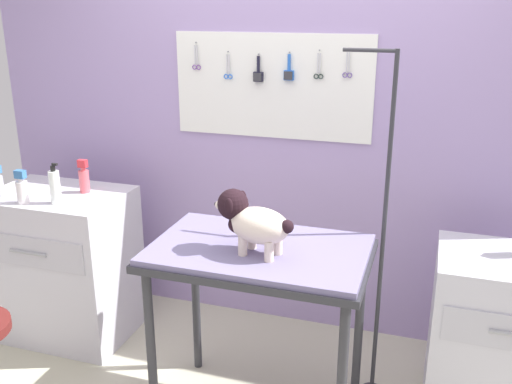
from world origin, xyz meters
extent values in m
cube|color=#A48DC3|center=(0.00, 1.28, 1.15)|extent=(4.00, 0.06, 2.30)
cube|color=white|center=(-0.14, 1.24, 1.51)|extent=(1.19, 0.02, 0.60)
cylinder|color=gray|center=(-0.61, 1.23, 1.75)|extent=(0.01, 0.02, 0.01)
cube|color=silver|center=(-0.61, 1.22, 1.68)|extent=(0.01, 0.00, 0.11)
cube|color=silver|center=(-0.60, 1.22, 1.68)|extent=(0.01, 0.00, 0.11)
torus|color=#683C8B|center=(-0.62, 1.22, 1.61)|extent=(0.03, 0.01, 0.03)
torus|color=#683C8B|center=(-0.59, 1.22, 1.61)|extent=(0.03, 0.01, 0.03)
cylinder|color=gray|center=(-0.41, 1.23, 1.71)|extent=(0.01, 0.02, 0.01)
cube|color=silver|center=(-0.41, 1.22, 1.64)|extent=(0.01, 0.00, 0.11)
cube|color=silver|center=(-0.40, 1.22, 1.64)|extent=(0.01, 0.00, 0.11)
torus|color=blue|center=(-0.42, 1.22, 1.56)|extent=(0.03, 0.01, 0.03)
torus|color=blue|center=(-0.39, 1.22, 1.56)|extent=(0.03, 0.01, 0.03)
cylinder|color=gray|center=(-0.22, 1.23, 1.70)|extent=(0.01, 0.02, 0.01)
cylinder|color=black|center=(-0.22, 1.22, 1.64)|extent=(0.02, 0.02, 0.09)
cube|color=black|center=(-0.22, 1.22, 1.57)|extent=(0.06, 0.02, 0.06)
cube|color=#333338|center=(-0.22, 1.21, 1.57)|extent=(0.05, 0.01, 0.05)
cylinder|color=gray|center=(-0.04, 1.23, 1.71)|extent=(0.01, 0.02, 0.01)
cylinder|color=blue|center=(-0.04, 1.22, 1.66)|extent=(0.02, 0.02, 0.09)
cube|color=blue|center=(-0.04, 1.22, 1.58)|extent=(0.06, 0.02, 0.06)
cube|color=#333338|center=(-0.04, 1.21, 1.58)|extent=(0.05, 0.01, 0.05)
cylinder|color=gray|center=(0.14, 1.23, 1.73)|extent=(0.01, 0.02, 0.01)
cube|color=silver|center=(0.13, 1.22, 1.66)|extent=(0.01, 0.00, 0.11)
cube|color=silver|center=(0.14, 1.22, 1.66)|extent=(0.01, 0.00, 0.11)
torus|color=#1C2A26|center=(0.12, 1.22, 1.58)|extent=(0.03, 0.01, 0.03)
torus|color=#1C2A26|center=(0.15, 1.22, 1.58)|extent=(0.03, 0.01, 0.03)
cylinder|color=gray|center=(0.30, 1.23, 1.74)|extent=(0.01, 0.02, 0.01)
cube|color=silver|center=(0.29, 1.22, 1.67)|extent=(0.01, 0.00, 0.11)
cube|color=silver|center=(0.30, 1.22, 1.67)|extent=(0.01, 0.00, 0.11)
torus|color=#5D478D|center=(0.28, 1.22, 1.60)|extent=(0.03, 0.01, 0.03)
torus|color=#5D478D|center=(0.31, 1.22, 1.60)|extent=(0.03, 0.01, 0.03)
cylinder|color=#2D2D33|center=(-0.38, 0.07, 0.43)|extent=(0.04, 0.04, 0.85)
cylinder|color=#2D2D33|center=(-0.38, 0.59, 0.43)|extent=(0.04, 0.04, 0.85)
cylinder|color=#2D2D33|center=(0.52, 0.59, 0.43)|extent=(0.04, 0.04, 0.85)
cube|color=#2D2D33|center=(0.07, 0.33, 0.87)|extent=(1.01, 0.64, 0.03)
cube|color=slate|center=(0.07, 0.33, 0.90)|extent=(0.98, 0.62, 0.03)
cylinder|color=#2D2D33|center=(0.60, 0.67, 0.89)|extent=(0.02, 0.02, 1.79)
cylinder|color=#2D2D33|center=(0.48, 0.67, 1.78)|extent=(0.24, 0.02, 0.02)
cylinder|color=beige|center=(0.03, 0.22, 0.96)|extent=(0.04, 0.04, 0.09)
cylinder|color=beige|center=(0.04, 0.30, 0.96)|extent=(0.04, 0.04, 0.09)
cylinder|color=beige|center=(0.16, 0.19, 0.96)|extent=(0.04, 0.04, 0.09)
cylinder|color=beige|center=(0.17, 0.28, 0.96)|extent=(0.04, 0.04, 0.09)
ellipsoid|color=beige|center=(0.10, 0.25, 1.05)|extent=(0.31, 0.23, 0.16)
ellipsoid|color=black|center=(0.00, 0.27, 1.04)|extent=(0.12, 0.14, 0.09)
sphere|color=black|center=(-0.03, 0.27, 1.13)|extent=(0.14, 0.14, 0.14)
ellipsoid|color=beige|center=(-0.09, 0.29, 1.11)|extent=(0.07, 0.06, 0.04)
sphere|color=black|center=(-0.12, 0.29, 1.11)|extent=(0.02, 0.02, 0.02)
ellipsoid|color=black|center=(-0.03, 0.21, 1.14)|extent=(0.05, 0.04, 0.08)
ellipsoid|color=black|center=(-0.01, 0.33, 1.14)|extent=(0.05, 0.04, 0.08)
sphere|color=black|center=(0.23, 0.22, 1.07)|extent=(0.06, 0.06, 0.06)
cube|color=silver|center=(-1.30, 0.69, 0.46)|extent=(0.80, 0.56, 0.92)
cube|color=#BAB7C2|center=(-1.30, 0.41, 0.66)|extent=(0.70, 0.01, 0.18)
cylinder|color=#99999E|center=(-1.30, 0.40, 0.66)|extent=(0.24, 0.02, 0.02)
cube|color=silver|center=(1.20, 0.69, 0.43)|extent=(0.68, 0.52, 0.85)
cylinder|color=#DC5A63|center=(-1.14, 0.76, 0.98)|extent=(0.06, 0.06, 0.13)
cylinder|color=#DC5A63|center=(-1.14, 0.76, 1.06)|extent=(0.03, 0.03, 0.02)
cube|color=red|center=(-1.14, 0.76, 1.09)|extent=(0.05, 0.03, 0.04)
cylinder|color=white|center=(-1.36, 0.49, 0.98)|extent=(0.06, 0.06, 0.13)
cylinder|color=white|center=(-1.36, 0.49, 1.05)|extent=(0.03, 0.03, 0.02)
cube|color=#3671B2|center=(-1.36, 0.49, 1.08)|extent=(0.06, 0.04, 0.04)
cylinder|color=white|center=(-1.18, 0.54, 1.01)|extent=(0.06, 0.06, 0.19)
cylinder|color=black|center=(-1.18, 0.54, 1.12)|extent=(0.03, 0.03, 0.03)
cube|color=black|center=(-1.17, 0.54, 1.14)|extent=(0.03, 0.01, 0.01)
camera|label=1|loc=(0.79, -1.95, 1.98)|focal=39.87mm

